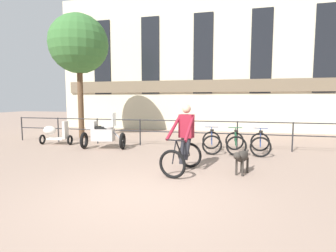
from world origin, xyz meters
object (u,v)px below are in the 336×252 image
at_px(cyclist_with_bike, 184,142).
at_px(dog, 242,157).
at_px(parked_bicycle_mid_left, 235,143).
at_px(parked_bicycle_mid_right, 260,144).
at_px(parked_motorcycle, 103,134).
at_px(parked_scooter, 55,133).
at_px(parked_bicycle_near_lamp, 212,142).

relative_size(cyclist_with_bike, dog, 1.88).
distance_m(cyclist_with_bike, dog, 1.46).
distance_m(parked_bicycle_mid_left, parked_bicycle_mid_right, 0.81).
height_order(cyclist_with_bike, dog, cyclist_with_bike).
bearing_deg(cyclist_with_bike, parked_bicycle_mid_left, 76.25).
xyz_separation_m(parked_motorcycle, parked_scooter, (-2.35, 0.42, -0.10)).
bearing_deg(parked_motorcycle, parked_bicycle_near_lamp, -93.29).
height_order(parked_motorcycle, parked_bicycle_mid_right, parked_motorcycle).
relative_size(parked_bicycle_mid_right, parked_scooter, 0.88).
relative_size(dog, parked_motorcycle, 0.55).
distance_m(parked_motorcycle, parked_scooter, 2.39).
height_order(parked_bicycle_mid_left, parked_scooter, parked_scooter).
bearing_deg(parked_bicycle_near_lamp, parked_bicycle_mid_left, 174.41).
bearing_deg(cyclist_with_bike, parked_bicycle_mid_right, 64.02).
height_order(dog, parked_motorcycle, parked_motorcycle).
relative_size(cyclist_with_bike, parked_bicycle_mid_right, 1.46).
xyz_separation_m(cyclist_with_bike, parked_bicycle_near_lamp, (0.51, 2.69, -0.41)).
height_order(parked_motorcycle, parked_bicycle_mid_left, parked_motorcycle).
bearing_deg(parked_bicycle_near_lamp, parked_bicycle_mid_right, 174.41).
distance_m(parked_motorcycle, parked_bicycle_mid_left, 4.79).
bearing_deg(cyclist_with_bike, parked_bicycle_near_lamp, 91.61).
xyz_separation_m(cyclist_with_bike, dog, (1.42, 0.05, -0.33)).
bearing_deg(parked_bicycle_near_lamp, parked_motorcycle, 0.31).
xyz_separation_m(cyclist_with_bike, parked_scooter, (-5.81, 2.71, -0.30)).
xyz_separation_m(parked_bicycle_near_lamp, parked_scooter, (-6.31, 0.01, 0.10)).
relative_size(parked_bicycle_near_lamp, parked_scooter, 0.89).
xyz_separation_m(dog, parked_bicycle_near_lamp, (-0.92, 2.64, -0.07)).
relative_size(cyclist_with_bike, parked_bicycle_mid_left, 1.49).
bearing_deg(parked_bicycle_mid_right, parked_motorcycle, 8.94).
distance_m(dog, parked_bicycle_mid_left, 2.64).
bearing_deg(parked_scooter, dog, -116.80).
distance_m(parked_motorcycle, parked_bicycle_near_lamp, 3.99).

